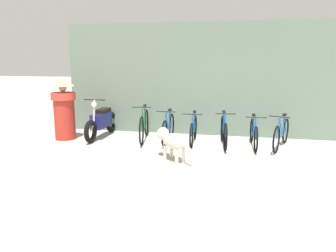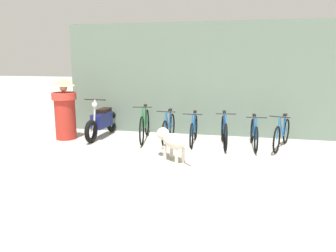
{
  "view_description": "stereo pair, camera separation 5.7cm",
  "coord_description": "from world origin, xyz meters",
  "px_view_note": "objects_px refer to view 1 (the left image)",
  "views": [
    {
      "loc": [
        0.61,
        -5.41,
        2.08
      ],
      "look_at": [
        -0.81,
        1.37,
        0.65
      ],
      "focal_mm": 35.0,
      "sensor_mm": 36.0,
      "label": 1
    },
    {
      "loc": [
        0.66,
        -5.4,
        2.08
      ],
      "look_at": [
        -0.81,
        1.37,
        0.65
      ],
      "focal_mm": 35.0,
      "sensor_mm": 36.0,
      "label": 2
    }
  ],
  "objects_px": {
    "bicycle_3": "(224,132)",
    "bicycle_4": "(254,134)",
    "stray_dog": "(172,140)",
    "bicycle_2": "(193,130)",
    "bicycle_5": "(281,134)",
    "bicycle_0": "(144,126)",
    "bicycle_1": "(168,128)",
    "person_in_robes": "(64,108)",
    "motorcycle": "(101,122)"
  },
  "relations": [
    {
      "from": "bicycle_1",
      "to": "person_in_robes",
      "type": "height_order",
      "value": "person_in_robes"
    },
    {
      "from": "bicycle_2",
      "to": "bicycle_5",
      "type": "distance_m",
      "value": 2.08
    },
    {
      "from": "bicycle_1",
      "to": "bicycle_2",
      "type": "bearing_deg",
      "value": 83.56
    },
    {
      "from": "bicycle_1",
      "to": "bicycle_4",
      "type": "height_order",
      "value": "bicycle_1"
    },
    {
      "from": "bicycle_5",
      "to": "stray_dog",
      "type": "distance_m",
      "value": 2.78
    },
    {
      "from": "bicycle_0",
      "to": "bicycle_4",
      "type": "height_order",
      "value": "bicycle_0"
    },
    {
      "from": "bicycle_0",
      "to": "bicycle_5",
      "type": "bearing_deg",
      "value": 79.87
    },
    {
      "from": "bicycle_2",
      "to": "motorcycle",
      "type": "height_order",
      "value": "motorcycle"
    },
    {
      "from": "bicycle_2",
      "to": "bicycle_3",
      "type": "relative_size",
      "value": 1.04
    },
    {
      "from": "bicycle_2",
      "to": "motorcycle",
      "type": "distance_m",
      "value": 2.53
    },
    {
      "from": "bicycle_4",
      "to": "stray_dog",
      "type": "xyz_separation_m",
      "value": [
        -1.72,
        -1.41,
        0.09
      ]
    },
    {
      "from": "bicycle_2",
      "to": "stray_dog",
      "type": "bearing_deg",
      "value": -13.26
    },
    {
      "from": "bicycle_0",
      "to": "bicycle_3",
      "type": "distance_m",
      "value": 2.05
    },
    {
      "from": "bicycle_1",
      "to": "bicycle_5",
      "type": "distance_m",
      "value": 2.73
    },
    {
      "from": "bicycle_2",
      "to": "motorcycle",
      "type": "relative_size",
      "value": 0.9
    },
    {
      "from": "bicycle_1",
      "to": "stray_dog",
      "type": "height_order",
      "value": "bicycle_1"
    },
    {
      "from": "bicycle_1",
      "to": "bicycle_3",
      "type": "relative_size",
      "value": 0.99
    },
    {
      "from": "bicycle_5",
      "to": "bicycle_1",
      "type": "bearing_deg",
      "value": -71.47
    },
    {
      "from": "bicycle_3",
      "to": "stray_dog",
      "type": "distance_m",
      "value": 1.73
    },
    {
      "from": "stray_dog",
      "to": "bicycle_2",
      "type": "bearing_deg",
      "value": -59.31
    },
    {
      "from": "bicycle_0",
      "to": "bicycle_4",
      "type": "xyz_separation_m",
      "value": [
        2.74,
        -0.12,
        -0.05
      ]
    },
    {
      "from": "bicycle_2",
      "to": "bicycle_5",
      "type": "relative_size",
      "value": 1.08
    },
    {
      "from": "bicycle_2",
      "to": "motorcycle",
      "type": "xyz_separation_m",
      "value": [
        -2.52,
        0.22,
        0.07
      ]
    },
    {
      "from": "bicycle_3",
      "to": "stray_dog",
      "type": "xyz_separation_m",
      "value": [
        -1.01,
        -1.4,
        0.07
      ]
    },
    {
      "from": "stray_dog",
      "to": "motorcycle",
      "type": "bearing_deg",
      "value": 5.61
    },
    {
      "from": "bicycle_5",
      "to": "motorcycle",
      "type": "distance_m",
      "value": 4.6
    },
    {
      "from": "bicycle_5",
      "to": "stray_dog",
      "type": "height_order",
      "value": "bicycle_5"
    },
    {
      "from": "bicycle_3",
      "to": "bicycle_4",
      "type": "xyz_separation_m",
      "value": [
        0.7,
        0.01,
        -0.02
      ]
    },
    {
      "from": "person_in_robes",
      "to": "bicycle_4",
      "type": "bearing_deg",
      "value": 167.17
    },
    {
      "from": "bicycle_1",
      "to": "bicycle_2",
      "type": "relative_size",
      "value": 0.95
    },
    {
      "from": "motorcycle",
      "to": "bicycle_5",
      "type": "bearing_deg",
      "value": 89.11
    },
    {
      "from": "bicycle_4",
      "to": "bicycle_5",
      "type": "relative_size",
      "value": 1.0
    },
    {
      "from": "bicycle_0",
      "to": "person_in_robes",
      "type": "relative_size",
      "value": 1.12
    },
    {
      "from": "bicycle_1",
      "to": "bicycle_4",
      "type": "bearing_deg",
      "value": 86.89
    },
    {
      "from": "bicycle_4",
      "to": "person_in_robes",
      "type": "distance_m",
      "value": 4.84
    },
    {
      "from": "bicycle_5",
      "to": "bicycle_4",
      "type": "bearing_deg",
      "value": -65.39
    },
    {
      "from": "bicycle_3",
      "to": "bicycle_5",
      "type": "distance_m",
      "value": 1.34
    },
    {
      "from": "bicycle_5",
      "to": "stray_dog",
      "type": "xyz_separation_m",
      "value": [
        -2.35,
        -1.47,
        0.08
      ]
    },
    {
      "from": "bicycle_3",
      "to": "person_in_robes",
      "type": "height_order",
      "value": "person_in_robes"
    },
    {
      "from": "bicycle_0",
      "to": "bicycle_5",
      "type": "relative_size",
      "value": 1.13
    },
    {
      "from": "bicycle_0",
      "to": "motorcycle",
      "type": "bearing_deg",
      "value": -103.86
    },
    {
      "from": "bicycle_0",
      "to": "bicycle_1",
      "type": "relative_size",
      "value": 1.1
    },
    {
      "from": "bicycle_3",
      "to": "person_in_robes",
      "type": "xyz_separation_m",
      "value": [
        -4.11,
        -0.16,
        0.48
      ]
    },
    {
      "from": "bicycle_3",
      "to": "motorcycle",
      "type": "distance_m",
      "value": 3.27
    },
    {
      "from": "bicycle_4",
      "to": "bicycle_0",
      "type": "bearing_deg",
      "value": -95.55
    },
    {
      "from": "bicycle_4",
      "to": "motorcycle",
      "type": "distance_m",
      "value": 3.97
    },
    {
      "from": "bicycle_2",
      "to": "person_in_robes",
      "type": "bearing_deg",
      "value": -89.37
    },
    {
      "from": "bicycle_4",
      "to": "motorcycle",
      "type": "bearing_deg",
      "value": -96.2
    },
    {
      "from": "bicycle_0",
      "to": "bicycle_5",
      "type": "xyz_separation_m",
      "value": [
        3.38,
        -0.06,
        -0.05
      ]
    },
    {
      "from": "bicycle_2",
      "to": "bicycle_4",
      "type": "height_order",
      "value": "bicycle_2"
    }
  ]
}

